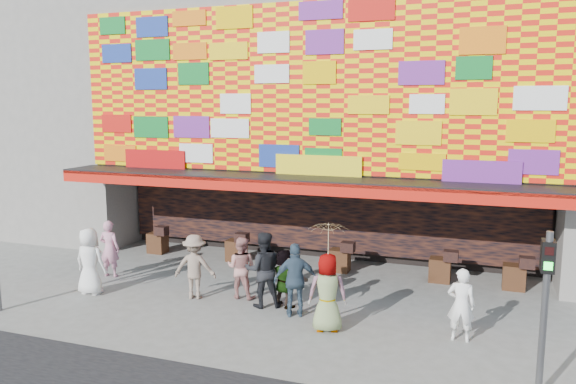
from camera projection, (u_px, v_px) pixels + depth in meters
name	position (u px, v px, depth m)	size (l,w,h in m)	color
ground	(250.00, 321.00, 13.40)	(90.00, 90.00, 0.00)	slate
shop_building	(339.00, 101.00, 20.18)	(15.20, 9.40, 10.00)	gray
neighbor_left	(47.00, 83.00, 24.22)	(11.00, 8.00, 12.00)	gray
signal_right	(545.00, 296.00, 9.65)	(0.22, 0.20, 3.00)	#59595B
ped_a	(90.00, 261.00, 15.17)	(0.89, 0.58, 1.83)	white
ped_b	(110.00, 249.00, 16.72)	(0.62, 0.41, 1.71)	pink
ped_c	(263.00, 269.00, 14.21)	(0.94, 0.74, 1.94)	black
ped_d	(195.00, 267.00, 14.85)	(1.11, 0.64, 1.72)	gray
ped_e	(296.00, 280.00, 13.57)	(1.06, 0.44, 1.82)	#374C60
ped_f	(284.00, 278.00, 14.24)	(1.38, 0.44, 1.49)	gray
ped_g	(327.00, 293.00, 12.68)	(0.88, 0.57, 1.81)	gray
ped_h	(461.00, 305.00, 12.17)	(0.60, 0.39, 1.63)	white
ped_i	(241.00, 268.00, 14.88)	(0.81, 0.63, 1.66)	tan
parasol	(328.00, 241.00, 12.49)	(0.91, 0.93, 1.78)	beige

